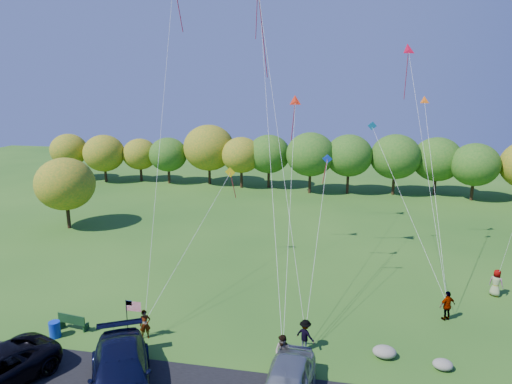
# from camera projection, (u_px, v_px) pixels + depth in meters

# --- Properties ---
(ground) EXTENTS (140.00, 140.00, 0.00)m
(ground) POSITION_uv_depth(u_px,v_px,m) (253.00, 360.00, 23.39)
(ground) COLOR #235317
(ground) RESTS_ON ground
(treeline) EXTENTS (75.94, 27.58, 8.36)m
(treeline) POSITION_uv_depth(u_px,v_px,m) (327.00, 160.00, 56.12)
(treeline) COLOR #3A2615
(treeline) RESTS_ON ground
(minivan_navy) EXTENTS (5.43, 7.13, 1.92)m
(minivan_navy) POSITION_uv_depth(u_px,v_px,m) (121.00, 374.00, 20.65)
(minivan_navy) COLOR black
(minivan_navy) RESTS_ON asphalt_lane
(flyer_a) EXTENTS (0.73, 0.67, 1.68)m
(flyer_a) POSITION_uv_depth(u_px,v_px,m) (145.00, 324.00, 25.24)
(flyer_a) COLOR #4C4C59
(flyer_a) RESTS_ON ground
(flyer_b) EXTENTS (1.14, 1.07, 1.87)m
(flyer_b) POSITION_uv_depth(u_px,v_px,m) (283.00, 353.00, 22.39)
(flyer_b) COLOR #4C4C59
(flyer_b) RESTS_ON ground
(flyer_c) EXTENTS (1.27, 1.09, 1.71)m
(flyer_c) POSITION_uv_depth(u_px,v_px,m) (305.00, 335.00, 24.15)
(flyer_c) COLOR #4C4C59
(flyer_c) RESTS_ON ground
(flyer_d) EXTENTS (1.16, 0.92, 1.84)m
(flyer_d) POSITION_uv_depth(u_px,v_px,m) (447.00, 306.00, 27.18)
(flyer_d) COLOR #4C4C59
(flyer_d) RESTS_ON ground
(flyer_e) EXTENTS (1.07, 1.00, 1.84)m
(flyer_e) POSITION_uv_depth(u_px,v_px,m) (496.00, 283.00, 30.27)
(flyer_e) COLOR #4C4C59
(flyer_e) RESTS_ON ground
(park_bench) EXTENTS (1.83, 0.57, 1.01)m
(park_bench) POSITION_uv_depth(u_px,v_px,m) (72.00, 322.00, 26.11)
(park_bench) COLOR #123218
(park_bench) RESTS_ON ground
(trash_barrel) EXTENTS (0.61, 0.61, 0.92)m
(trash_barrel) POSITION_uv_depth(u_px,v_px,m) (55.00, 329.00, 25.45)
(trash_barrel) COLOR #0B2EB2
(trash_barrel) RESTS_ON ground
(flag_assembly) EXTENTS (0.90, 0.58, 2.42)m
(flag_assembly) POSITION_uv_depth(u_px,v_px,m) (131.00, 311.00, 24.77)
(flag_assembly) COLOR black
(flag_assembly) RESTS_ON ground
(boulder_near) EXTENTS (1.22, 0.95, 0.61)m
(boulder_near) POSITION_uv_depth(u_px,v_px,m) (384.00, 352.00, 23.60)
(boulder_near) COLOR gray
(boulder_near) RESTS_ON ground
(boulder_far) EXTENTS (0.99, 0.82, 0.51)m
(boulder_far) POSITION_uv_depth(u_px,v_px,m) (443.00, 365.00, 22.61)
(boulder_far) COLOR gray
(boulder_far) RESTS_ON ground
(kites_aloft) EXTENTS (23.61, 9.88, 15.79)m
(kites_aloft) POSITION_uv_depth(u_px,v_px,m) (297.00, 30.00, 31.76)
(kites_aloft) COLOR orange
(kites_aloft) RESTS_ON ground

